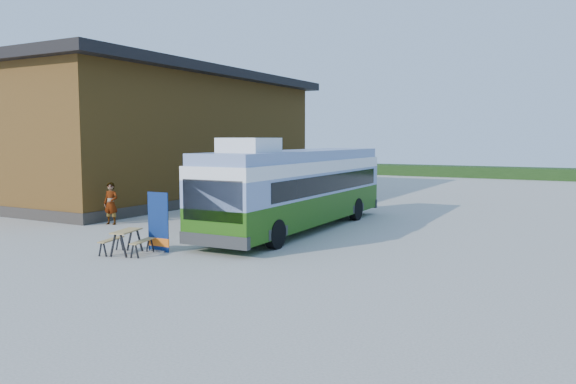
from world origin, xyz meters
The scene contains 10 objects.
ground centered at (0.00, 0.00, 0.00)m, with size 100.00×100.00×0.00m, color #BCB7AD.
barn centered at (-10.50, 10.00, 3.59)m, with size 9.60×21.20×7.50m.
hedge centered at (8.00, 38.00, 0.50)m, with size 40.00×3.00×1.00m, color #264419.
bus centered at (1.75, 3.41, 1.72)m, with size 2.75×11.80×3.61m.
awning centered at (-0.68, 3.24, 2.63)m, with size 2.61×4.15×0.51m.
banner centered at (-0.09, -2.57, 0.78)m, with size 0.83×0.19×1.90m.
picnic_table centered at (-0.67, -3.37, 0.56)m, with size 1.58×1.47×0.75m.
person_a centered at (-5.70, 0.78, 0.88)m, with size 0.65×0.42×1.77m, color #999999.
person_b centered at (1.62, 2.05, 0.88)m, with size 0.85×0.66×1.75m, color #999999.
slurry_tanker centered at (-5.70, 15.24, 1.15)m, with size 2.08×5.39×2.00m.
Camera 1 is at (12.06, -15.96, 3.59)m, focal length 35.00 mm.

